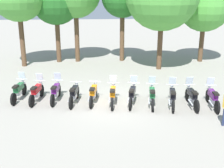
% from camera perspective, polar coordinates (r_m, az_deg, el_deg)
% --- Properties ---
extents(ground_plane, '(80.00, 80.00, 0.00)m').
position_cam_1_polar(ground_plane, '(15.62, 0.12, -3.71)').
color(ground_plane, gray).
extents(motorcycle_0, '(0.66, 2.18, 1.37)m').
position_cam_1_polar(motorcycle_0, '(16.75, -17.26, -1.14)').
color(motorcycle_0, black).
rests_on(motorcycle_0, ground_plane).
extents(motorcycle_1, '(0.70, 2.18, 1.37)m').
position_cam_1_polar(motorcycle_1, '(16.25, -14.10, -1.45)').
color(motorcycle_1, black).
rests_on(motorcycle_1, ground_plane).
extents(motorcycle_2, '(0.63, 2.19, 1.37)m').
position_cam_1_polar(motorcycle_2, '(16.11, -10.64, -1.38)').
color(motorcycle_2, black).
rests_on(motorcycle_2, ground_plane).
extents(motorcycle_3, '(0.69, 2.18, 0.99)m').
position_cam_1_polar(motorcycle_3, '(15.66, -7.19, -1.84)').
color(motorcycle_3, black).
rests_on(motorcycle_3, ground_plane).
extents(motorcycle_4, '(0.70, 2.18, 0.99)m').
position_cam_1_polar(motorcycle_4, '(15.64, -3.56, -1.75)').
color(motorcycle_4, black).
rests_on(motorcycle_4, ground_plane).
extents(motorcycle_5, '(0.64, 2.19, 1.37)m').
position_cam_1_polar(motorcycle_5, '(15.40, 0.14, -1.99)').
color(motorcycle_5, black).
rests_on(motorcycle_5, ground_plane).
extents(motorcycle_6, '(0.79, 2.15, 1.37)m').
position_cam_1_polar(motorcycle_6, '(15.42, 3.85, -2.00)').
color(motorcycle_6, black).
rests_on(motorcycle_6, ground_plane).
extents(motorcycle_7, '(0.68, 2.18, 1.37)m').
position_cam_1_polar(motorcycle_7, '(15.40, 7.59, -2.15)').
color(motorcycle_7, black).
rests_on(motorcycle_7, ground_plane).
extents(motorcycle_8, '(0.73, 2.17, 1.37)m').
position_cam_1_polar(motorcycle_8, '(15.42, 11.38, -2.34)').
color(motorcycle_8, black).
rests_on(motorcycle_8, ground_plane).
extents(motorcycle_9, '(0.62, 2.19, 1.37)m').
position_cam_1_polar(motorcycle_9, '(15.64, 14.92, -2.30)').
color(motorcycle_9, black).
rests_on(motorcycle_9, ground_plane).
extents(motorcycle_10, '(0.62, 2.19, 1.37)m').
position_cam_1_polar(motorcycle_10, '(15.83, 18.54, -2.41)').
color(motorcycle_10, black).
rests_on(motorcycle_10, ground_plane).
extents(tree_1, '(3.73, 3.73, 6.64)m').
position_cam_1_polar(tree_1, '(23.79, -10.61, 15.35)').
color(tree_1, brown).
rests_on(tree_1, ground_plane).
extents(tree_5, '(3.98, 3.98, 6.36)m').
position_cam_1_polar(tree_5, '(24.62, 17.22, 14.04)').
color(tree_5, brown).
rests_on(tree_5, ground_plane).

